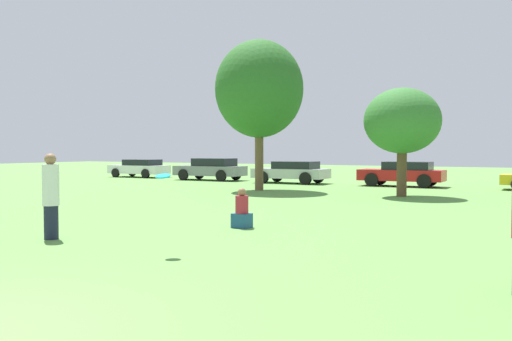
{
  "coord_description": "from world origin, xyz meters",
  "views": [
    {
      "loc": [
        5.6,
        -3.35,
        1.98
      ],
      "look_at": [
        0.45,
        5.84,
        1.57
      ],
      "focal_mm": 38.89,
      "sensor_mm": 36.0,
      "label": 1
    }
  ],
  "objects_px": {
    "person_thrower": "(51,196)",
    "bystander_sitting": "(242,212)",
    "tree_1": "(402,121)",
    "parked_car_grey": "(211,169)",
    "parked_car_white": "(140,168)",
    "tree_0": "(259,89)",
    "parked_car_silver": "(292,171)",
    "parked_car_red": "(403,173)",
    "frisbee": "(163,176)"
  },
  "relations": [
    {
      "from": "tree_0",
      "to": "parked_car_red",
      "type": "distance_m",
      "value": 9.03
    },
    {
      "from": "tree_1",
      "to": "parked_car_silver",
      "type": "bearing_deg",
      "value": 143.6
    },
    {
      "from": "person_thrower",
      "to": "parked_car_silver",
      "type": "relative_size",
      "value": 0.44
    },
    {
      "from": "person_thrower",
      "to": "parked_car_silver",
      "type": "bearing_deg",
      "value": 101.76
    },
    {
      "from": "person_thrower",
      "to": "parked_car_white",
      "type": "bearing_deg",
      "value": 127.98
    },
    {
      "from": "tree_1",
      "to": "person_thrower",
      "type": "bearing_deg",
      "value": -104.84
    },
    {
      "from": "frisbee",
      "to": "parked_car_red",
      "type": "distance_m",
      "value": 20.98
    },
    {
      "from": "parked_car_silver",
      "to": "parked_car_red",
      "type": "distance_m",
      "value": 6.26
    },
    {
      "from": "tree_1",
      "to": "parked_car_silver",
      "type": "xyz_separation_m",
      "value": [
        -7.79,
        5.74,
        -2.43
      ]
    },
    {
      "from": "person_thrower",
      "to": "parked_car_grey",
      "type": "distance_m",
      "value": 22.8
    },
    {
      "from": "tree_1",
      "to": "parked_car_red",
      "type": "bearing_deg",
      "value": 104.0
    },
    {
      "from": "frisbee",
      "to": "parked_car_red",
      "type": "xyz_separation_m",
      "value": [
        -0.88,
        20.95,
        -0.77
      ]
    },
    {
      "from": "parked_car_white",
      "to": "parked_car_red",
      "type": "xyz_separation_m",
      "value": [
        18.43,
        -0.49,
        0.05
      ]
    },
    {
      "from": "frisbee",
      "to": "parked_car_grey",
      "type": "xyz_separation_m",
      "value": [
        -12.9,
        20.79,
        -0.73
      ]
    },
    {
      "from": "tree_0",
      "to": "parked_car_red",
      "type": "xyz_separation_m",
      "value": [
        5.28,
        6.06,
        -4.1
      ]
    },
    {
      "from": "person_thrower",
      "to": "tree_1",
      "type": "bearing_deg",
      "value": 76.07
    },
    {
      "from": "person_thrower",
      "to": "tree_0",
      "type": "height_order",
      "value": "tree_0"
    },
    {
      "from": "bystander_sitting",
      "to": "parked_car_white",
      "type": "xyz_separation_m",
      "value": [
        -18.84,
        17.74,
        0.25
      ]
    },
    {
      "from": "bystander_sitting",
      "to": "parked_car_silver",
      "type": "distance_m",
      "value": 18.1
    },
    {
      "from": "person_thrower",
      "to": "parked_car_white",
      "type": "relative_size",
      "value": 0.44
    },
    {
      "from": "parked_car_white",
      "to": "tree_1",
      "type": "bearing_deg",
      "value": 160.61
    },
    {
      "from": "tree_0",
      "to": "tree_1",
      "type": "height_order",
      "value": "tree_0"
    },
    {
      "from": "person_thrower",
      "to": "bystander_sitting",
      "type": "bearing_deg",
      "value": 53.16
    },
    {
      "from": "parked_car_white",
      "to": "parked_car_red",
      "type": "distance_m",
      "value": 18.44
    },
    {
      "from": "tree_0",
      "to": "parked_car_white",
      "type": "distance_m",
      "value": 15.26
    },
    {
      "from": "frisbee",
      "to": "tree_1",
      "type": "xyz_separation_m",
      "value": [
        0.65,
        14.78,
        1.64
      ]
    },
    {
      "from": "tree_0",
      "to": "parked_car_silver",
      "type": "relative_size",
      "value": 1.66
    },
    {
      "from": "person_thrower",
      "to": "bystander_sitting",
      "type": "relative_size",
      "value": 1.88
    },
    {
      "from": "tree_0",
      "to": "parked_car_grey",
      "type": "relative_size",
      "value": 1.58
    },
    {
      "from": "parked_car_red",
      "to": "parked_car_grey",
      "type": "bearing_deg",
      "value": -0.2
    },
    {
      "from": "tree_1",
      "to": "parked_car_white",
      "type": "bearing_deg",
      "value": 161.56
    },
    {
      "from": "person_thrower",
      "to": "tree_0",
      "type": "distance_m",
      "value": 15.52
    },
    {
      "from": "parked_car_silver",
      "to": "parked_car_red",
      "type": "height_order",
      "value": "parked_car_red"
    },
    {
      "from": "bystander_sitting",
      "to": "parked_car_white",
      "type": "distance_m",
      "value": 25.88
    },
    {
      "from": "person_thrower",
      "to": "bystander_sitting",
      "type": "xyz_separation_m",
      "value": [
        2.75,
        3.55,
        -0.55
      ]
    },
    {
      "from": "tree_1",
      "to": "parked_car_red",
      "type": "distance_m",
      "value": 6.8
    },
    {
      "from": "bystander_sitting",
      "to": "tree_1",
      "type": "distance_m",
      "value": 11.47
    },
    {
      "from": "frisbee",
      "to": "parked_car_silver",
      "type": "bearing_deg",
      "value": 109.17
    },
    {
      "from": "parked_car_grey",
      "to": "parked_car_white",
      "type": "bearing_deg",
      "value": -6.73
    },
    {
      "from": "person_thrower",
      "to": "parked_car_red",
      "type": "relative_size",
      "value": 0.43
    },
    {
      "from": "bystander_sitting",
      "to": "parked_car_grey",
      "type": "relative_size",
      "value": 0.22
    },
    {
      "from": "bystander_sitting",
      "to": "parked_car_red",
      "type": "xyz_separation_m",
      "value": [
        -0.41,
        17.25,
        0.3
      ]
    },
    {
      "from": "frisbee",
      "to": "parked_car_silver",
      "type": "relative_size",
      "value": 0.07
    },
    {
      "from": "bystander_sitting",
      "to": "parked_car_grey",
      "type": "distance_m",
      "value": 21.14
    },
    {
      "from": "frisbee",
      "to": "tree_1",
      "type": "bearing_deg",
      "value": 87.47
    },
    {
      "from": "frisbee",
      "to": "parked_car_silver",
      "type": "xyz_separation_m",
      "value": [
        -7.13,
        20.52,
        -0.79
      ]
    },
    {
      "from": "parked_car_white",
      "to": "parked_car_grey",
      "type": "relative_size",
      "value": 0.95
    },
    {
      "from": "parked_car_silver",
      "to": "parked_car_red",
      "type": "xyz_separation_m",
      "value": [
        6.25,
        0.43,
        0.02
      ]
    },
    {
      "from": "tree_1",
      "to": "parked_car_grey",
      "type": "relative_size",
      "value": 0.99
    },
    {
      "from": "person_thrower",
      "to": "parked_car_white",
      "type": "xyz_separation_m",
      "value": [
        -16.09,
        21.29,
        -0.29
      ]
    }
  ]
}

